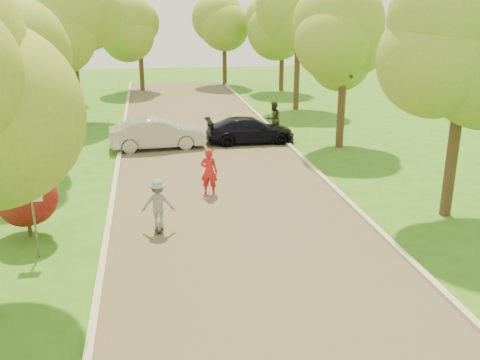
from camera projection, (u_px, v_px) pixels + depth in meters
ground at (281, 317)px, 11.80m from camera, size 100.00×100.00×0.00m
road at (227, 196)px, 19.29m from camera, size 8.00×60.00×0.01m
curb_left at (112, 201)px, 18.61m from camera, size 0.18×60.00×0.12m
curb_right at (334, 188)px, 19.93m from camera, size 0.18×60.00×0.12m
street_sign at (32, 204)px, 14.12m from camera, size 0.55×0.06×2.17m
red_shrub at (26, 202)px, 15.58m from camera, size 1.70×1.70×1.95m
tree_l_midb at (35, 59)px, 20.50m from camera, size 4.30×4.20×6.62m
tree_l_far at (75, 26)px, 29.65m from camera, size 4.92×4.80×7.79m
tree_r_mida at (474, 41)px, 15.90m from camera, size 5.13×5.00×7.95m
tree_r_midb at (349, 44)px, 24.46m from camera, size 4.51×4.40×7.01m
tree_r_far at (302, 17)px, 33.62m from camera, size 5.33×5.20×8.34m
tree_bg_a at (53, 24)px, 36.80m from camera, size 5.12×5.00×7.72m
tree_bg_b at (286, 19)px, 41.37m from camera, size 5.12×5.00×7.95m
tree_bg_c at (142, 26)px, 41.61m from camera, size 4.92×4.80×7.33m
tree_bg_d at (227, 21)px, 44.53m from camera, size 5.12×5.00×7.72m
silver_sedan at (157, 134)px, 25.45m from camera, size 4.57×1.93×1.47m
dark_sedan at (250, 130)px, 26.57m from camera, size 4.42×1.82×1.28m
longboard at (159, 228)px, 16.33m from camera, size 0.29×0.81×0.09m
skateboarder at (158, 203)px, 16.08m from camera, size 1.05×0.66×1.55m
person_striped at (209, 172)px, 19.21m from camera, size 0.72×0.59×1.72m
person_olive at (273, 119)px, 27.99m from camera, size 1.08×1.00×1.80m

